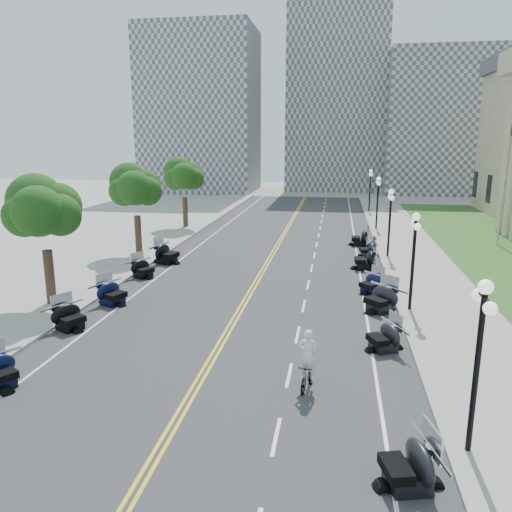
# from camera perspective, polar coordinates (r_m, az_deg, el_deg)

# --- Properties ---
(ground) EXTENTS (160.00, 160.00, 0.00)m
(ground) POSITION_cam_1_polar(r_m,az_deg,el_deg) (23.30, -3.18, -8.49)
(ground) COLOR gray
(road) EXTENTS (16.00, 90.00, 0.01)m
(road) POSITION_cam_1_polar(r_m,az_deg,el_deg) (32.64, 0.57, -2.06)
(road) COLOR #333335
(road) RESTS_ON ground
(centerline_yellow_a) EXTENTS (0.12, 90.00, 0.00)m
(centerline_yellow_a) POSITION_cam_1_polar(r_m,az_deg,el_deg) (32.65, 0.36, -2.04)
(centerline_yellow_a) COLOR yellow
(centerline_yellow_a) RESTS_ON road
(centerline_yellow_b) EXTENTS (0.12, 90.00, 0.00)m
(centerline_yellow_b) POSITION_cam_1_polar(r_m,az_deg,el_deg) (32.62, 0.78, -2.06)
(centerline_yellow_b) COLOR yellow
(centerline_yellow_b) RESTS_ON road
(edge_line_north) EXTENTS (0.12, 90.00, 0.00)m
(edge_line_north) POSITION_cam_1_polar(r_m,az_deg,el_deg) (32.34, 11.86, -2.48)
(edge_line_north) COLOR white
(edge_line_north) RESTS_ON road
(edge_line_south) EXTENTS (0.12, 90.00, 0.00)m
(edge_line_south) POSITION_cam_1_polar(r_m,az_deg,el_deg) (34.15, -10.11, -1.56)
(edge_line_south) COLOR white
(edge_line_south) RESTS_ON road
(lane_dash_4) EXTENTS (0.12, 2.00, 0.00)m
(lane_dash_4) POSITION_cam_1_polar(r_m,az_deg,el_deg) (15.77, 2.32, -19.86)
(lane_dash_4) COLOR white
(lane_dash_4) RESTS_ON road
(lane_dash_5) EXTENTS (0.12, 2.00, 0.00)m
(lane_dash_5) POSITION_cam_1_polar(r_m,az_deg,el_deg) (19.23, 3.81, -13.39)
(lane_dash_5) COLOR white
(lane_dash_5) RESTS_ON road
(lane_dash_6) EXTENTS (0.12, 2.00, 0.00)m
(lane_dash_6) POSITION_cam_1_polar(r_m,az_deg,el_deg) (22.86, 4.78, -8.93)
(lane_dash_6) COLOR white
(lane_dash_6) RESTS_ON road
(lane_dash_7) EXTENTS (0.12, 2.00, 0.00)m
(lane_dash_7) POSITION_cam_1_polar(r_m,az_deg,el_deg) (26.60, 5.47, -5.70)
(lane_dash_7) COLOR white
(lane_dash_7) RESTS_ON road
(lane_dash_8) EXTENTS (0.12, 2.00, 0.00)m
(lane_dash_8) POSITION_cam_1_polar(r_m,az_deg,el_deg) (30.41, 5.98, -3.27)
(lane_dash_8) COLOR white
(lane_dash_8) RESTS_ON road
(lane_dash_9) EXTENTS (0.12, 2.00, 0.00)m
(lane_dash_9) POSITION_cam_1_polar(r_m,az_deg,el_deg) (34.26, 6.38, -1.39)
(lane_dash_9) COLOR white
(lane_dash_9) RESTS_ON road
(lane_dash_10) EXTENTS (0.12, 2.00, 0.00)m
(lane_dash_10) POSITION_cam_1_polar(r_m,az_deg,el_deg) (38.14, 6.69, 0.11)
(lane_dash_10) COLOR white
(lane_dash_10) RESTS_ON road
(lane_dash_11) EXTENTS (0.12, 2.00, 0.00)m
(lane_dash_11) POSITION_cam_1_polar(r_m,az_deg,el_deg) (42.04, 6.95, 1.34)
(lane_dash_11) COLOR white
(lane_dash_11) RESTS_ON road
(lane_dash_12) EXTENTS (0.12, 2.00, 0.00)m
(lane_dash_12) POSITION_cam_1_polar(r_m,az_deg,el_deg) (45.96, 7.16, 2.35)
(lane_dash_12) COLOR white
(lane_dash_12) RESTS_ON road
(lane_dash_13) EXTENTS (0.12, 2.00, 0.00)m
(lane_dash_13) POSITION_cam_1_polar(r_m,az_deg,el_deg) (49.89, 7.34, 3.21)
(lane_dash_13) COLOR white
(lane_dash_13) RESTS_ON road
(lane_dash_14) EXTENTS (0.12, 2.00, 0.00)m
(lane_dash_14) POSITION_cam_1_polar(r_m,az_deg,el_deg) (53.84, 7.49, 3.94)
(lane_dash_14) COLOR white
(lane_dash_14) RESTS_ON road
(lane_dash_15) EXTENTS (0.12, 2.00, 0.00)m
(lane_dash_15) POSITION_cam_1_polar(r_m,az_deg,el_deg) (57.79, 7.63, 4.57)
(lane_dash_15) COLOR white
(lane_dash_15) RESTS_ON road
(lane_dash_16) EXTENTS (0.12, 2.00, 0.00)m
(lane_dash_16) POSITION_cam_1_polar(r_m,az_deg,el_deg) (61.74, 7.74, 5.12)
(lane_dash_16) COLOR white
(lane_dash_16) RESTS_ON road
(lane_dash_17) EXTENTS (0.12, 2.00, 0.00)m
(lane_dash_17) POSITION_cam_1_polar(r_m,az_deg,el_deg) (65.71, 7.85, 5.60)
(lane_dash_17) COLOR white
(lane_dash_17) RESTS_ON road
(lane_dash_18) EXTENTS (0.12, 2.00, 0.00)m
(lane_dash_18) POSITION_cam_1_polar(r_m,az_deg,el_deg) (69.67, 7.94, 6.03)
(lane_dash_18) COLOR white
(lane_dash_18) RESTS_ON road
(lane_dash_19) EXTENTS (0.12, 2.00, 0.00)m
(lane_dash_19) POSITION_cam_1_polar(r_m,az_deg,el_deg) (73.64, 8.02, 6.42)
(lane_dash_19) COLOR white
(lane_dash_19) RESTS_ON road
(sidewalk_north) EXTENTS (5.00, 90.00, 0.15)m
(sidewalk_north) POSITION_cam_1_polar(r_m,az_deg,el_deg) (32.79, 19.05, -2.60)
(sidewalk_north) COLOR #9E9991
(sidewalk_north) RESTS_ON ground
(sidewalk_south) EXTENTS (5.00, 90.00, 0.15)m
(sidewalk_south) POSITION_cam_1_polar(r_m,az_deg,el_deg) (35.68, -16.34, -1.15)
(sidewalk_south) COLOR #9E9991
(sidewalk_south) RESTS_ON ground
(lawn) EXTENTS (9.00, 60.00, 0.10)m
(lawn) POSITION_cam_1_polar(r_m,az_deg,el_deg) (42.04, 26.68, 0.06)
(lawn) COLOR #356023
(lawn) RESTS_ON ground
(distant_block_a) EXTENTS (18.00, 14.00, 26.00)m
(distant_block_a) POSITION_cam_1_polar(r_m,az_deg,el_deg) (86.28, -6.31, 16.09)
(distant_block_a) COLOR gray
(distant_block_a) RESTS_ON ground
(distant_block_b) EXTENTS (16.00, 12.00, 30.00)m
(distant_block_b) POSITION_cam_1_polar(r_m,az_deg,el_deg) (89.35, 9.14, 17.19)
(distant_block_b) COLOR gray
(distant_block_b) RESTS_ON ground
(distant_block_c) EXTENTS (20.00, 14.00, 22.00)m
(distant_block_c) POSITION_cam_1_polar(r_m,az_deg,el_deg) (87.87, 21.21, 13.95)
(distant_block_c) COLOR gray
(distant_block_c) RESTS_ON ground
(street_lamp_1) EXTENTS (0.50, 1.20, 4.90)m
(street_lamp_1) POSITION_cam_1_polar(r_m,az_deg,el_deg) (14.95, 23.90, -11.72)
(street_lamp_1) COLOR black
(street_lamp_1) RESTS_ON sidewalk_north
(street_lamp_2) EXTENTS (0.50, 1.20, 4.90)m
(street_lamp_2) POSITION_cam_1_polar(r_m,az_deg,el_deg) (26.12, 17.49, -0.70)
(street_lamp_2) COLOR black
(street_lamp_2) RESTS_ON sidewalk_north
(street_lamp_3) EXTENTS (0.50, 1.20, 4.90)m
(street_lamp_3) POSITION_cam_1_polar(r_m,az_deg,el_deg) (37.81, 15.01, 3.63)
(street_lamp_3) COLOR black
(street_lamp_3) RESTS_ON sidewalk_north
(street_lamp_4) EXTENTS (0.50, 1.20, 4.90)m
(street_lamp_4) POSITION_cam_1_polar(r_m,az_deg,el_deg) (49.64, 13.70, 5.91)
(street_lamp_4) COLOR black
(street_lamp_4) RESTS_ON sidewalk_north
(street_lamp_5) EXTENTS (0.50, 1.20, 4.90)m
(street_lamp_5) POSITION_cam_1_polar(r_m,az_deg,el_deg) (61.54, 12.89, 7.31)
(street_lamp_5) COLOR black
(street_lamp_5) RESTS_ON sidewalk_north
(flagpole) EXTENTS (1.10, 0.20, 10.00)m
(flagpole) POSITION_cam_1_polar(r_m,az_deg,el_deg) (45.27, 26.47, 7.29)
(flagpole) COLOR silver
(flagpole) RESTS_ON ground
(tree_2) EXTENTS (4.80, 4.80, 9.20)m
(tree_2) POSITION_cam_1_polar(r_m,az_deg,el_deg) (27.68, -23.09, 4.15)
(tree_2) COLOR #235619
(tree_2) RESTS_ON sidewalk_south
(tree_3) EXTENTS (4.80, 4.80, 9.20)m
(tree_3) POSITION_cam_1_polar(r_m,az_deg,el_deg) (38.28, -13.56, 7.08)
(tree_3) COLOR #235619
(tree_3) RESTS_ON sidewalk_south
(tree_4) EXTENTS (4.80, 4.80, 9.20)m
(tree_4) POSITION_cam_1_polar(r_m,az_deg,el_deg) (49.52, -8.20, 8.64)
(tree_4) COLOR #235619
(tree_4) RESTS_ON sidewalk_south
(motorcycle_n_3) EXTENTS (2.40, 2.40, 1.37)m
(motorcycle_n_3) POSITION_cam_1_polar(r_m,az_deg,el_deg) (14.09, 17.01, -21.69)
(motorcycle_n_3) COLOR black
(motorcycle_n_3) RESTS_ON road
(motorcycle_n_5) EXTENTS (2.45, 2.45, 1.28)m
(motorcycle_n_5) POSITION_cam_1_polar(r_m,az_deg,el_deg) (21.65, 14.41, -8.83)
(motorcycle_n_5) COLOR black
(motorcycle_n_5) RESTS_ON road
(motorcycle_n_6) EXTENTS (2.99, 2.99, 1.48)m
(motorcycle_n_6) POSITION_cam_1_polar(r_m,az_deg,el_deg) (26.25, 14.07, -4.64)
(motorcycle_n_6) COLOR black
(motorcycle_n_6) RESTS_ON road
(motorcycle_n_7) EXTENTS (2.50, 2.50, 1.24)m
(motorcycle_n_7) POSITION_cam_1_polar(r_m,az_deg,el_deg) (29.25, 13.08, -2.98)
(motorcycle_n_7) COLOR black
(motorcycle_n_7) RESTS_ON road
(motorcycle_n_8) EXTENTS (2.29, 2.29, 1.54)m
(motorcycle_n_8) POSITION_cam_1_polar(r_m,az_deg,el_deg) (34.35, 12.41, -0.28)
(motorcycle_n_8) COLOR black
(motorcycle_n_8) RESTS_ON road
(motorcycle_n_9) EXTENTS (2.05, 2.05, 1.23)m
(motorcycle_n_9) POSITION_cam_1_polar(r_m,az_deg,el_deg) (38.21, 12.66, 0.83)
(motorcycle_n_9) COLOR black
(motorcycle_n_9) RESTS_ON road
(motorcycle_n_10) EXTENTS (2.24, 2.24, 1.49)m
(motorcycle_n_10) POSITION_cam_1_polar(r_m,az_deg,el_deg) (41.95, 11.81, 2.15)
(motorcycle_n_10) COLOR black
(motorcycle_n_10) RESTS_ON road
(motorcycle_s_5) EXTENTS (2.58, 2.58, 1.33)m
(motorcycle_s_5) POSITION_cam_1_polar(r_m,az_deg,el_deg) (24.70, -20.55, -6.42)
(motorcycle_s_5) COLOR black
(motorcycle_s_5) RESTS_ON road
(motorcycle_s_6) EXTENTS (2.55, 2.55, 1.36)m
(motorcycle_s_6) POSITION_cam_1_polar(r_m,az_deg,el_deg) (27.64, -16.13, -3.99)
(motorcycle_s_6) COLOR black
(motorcycle_s_6) RESTS_ON road
(motorcycle_s_7) EXTENTS (2.48, 2.48, 1.28)m
(motorcycle_s_7) POSITION_cam_1_polar(r_m,az_deg,el_deg) (32.46, -12.80, -1.32)
(motorcycle_s_7) COLOR black
(motorcycle_s_7) RESTS_ON road
(motorcycle_s_8) EXTENTS (2.68, 2.68, 1.57)m
(motorcycle_s_8) POSITION_cam_1_polar(r_m,az_deg,el_deg) (35.78, -10.18, 0.38)
(motorcycle_s_8) COLOR black
(motorcycle_s_8) RESTS_ON road
(bicycle) EXTENTS (0.77, 1.70, 0.99)m
(bicycle) POSITION_cam_1_polar(r_m,az_deg,el_deg) (18.14, 5.86, -13.46)
(bicycle) COLOR #A51414
(bicycle) RESTS_ON road
(cyclist_rider) EXTENTS (0.68, 0.45, 1.87)m
(cyclist_rider) POSITION_cam_1_polar(r_m,az_deg,el_deg) (17.55, 5.97, -9.29)
(cyclist_rider) COLOR white
(cyclist_rider) RESTS_ON bicycle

